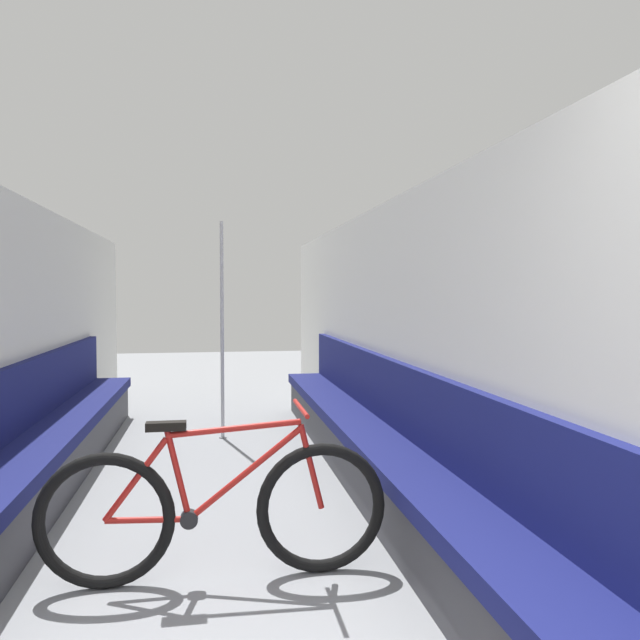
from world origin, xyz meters
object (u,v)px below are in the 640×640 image
bench_seat_row_right (374,447)px  grab_pole_near (222,333)px  bicycle (216,511)px  bench_seat_row_left (32,462)px

bench_seat_row_right → grab_pole_near: size_ratio=2.92×
bicycle → grab_pole_near: size_ratio=0.81×
bicycle → grab_pole_near: bearing=96.9°
bench_seat_row_right → grab_pole_near: bearing=120.6°
bench_seat_row_right → bicycle: 1.79m
bench_seat_row_left → bicycle: (1.25, -1.33, 0.05)m
bench_seat_row_left → grab_pole_near: 2.42m
bench_seat_row_left → grab_pole_near: size_ratio=2.92×
bench_seat_row_left → bench_seat_row_right: size_ratio=1.00×
bench_seat_row_left → grab_pole_near: grab_pole_near is taller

